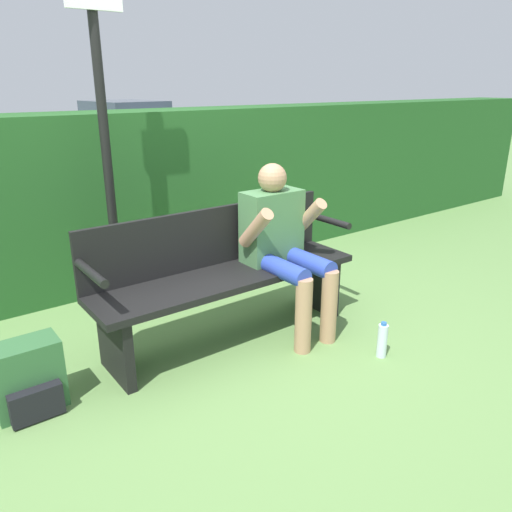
{
  "coord_description": "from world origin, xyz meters",
  "views": [
    {
      "loc": [
        -1.72,
        -2.6,
        1.7
      ],
      "look_at": [
        0.15,
        -0.1,
        0.6
      ],
      "focal_mm": 35.0,
      "sensor_mm": 36.0,
      "label": 1
    }
  ],
  "objects_px": {
    "parked_car": "(126,125)",
    "park_bench": "(224,272)",
    "person_seated": "(283,240)",
    "water_bottle": "(382,340)",
    "backpack": "(28,379)",
    "signpost": "(103,120)"
  },
  "relations": [
    {
      "from": "parked_car",
      "to": "park_bench",
      "type": "bearing_deg",
      "value": 153.86
    },
    {
      "from": "person_seated",
      "to": "water_bottle",
      "type": "xyz_separation_m",
      "value": [
        0.25,
        -0.72,
        -0.54
      ]
    },
    {
      "from": "park_bench",
      "to": "person_seated",
      "type": "bearing_deg",
      "value": -18.87
    },
    {
      "from": "backpack",
      "to": "parked_car",
      "type": "relative_size",
      "value": 0.09
    },
    {
      "from": "person_seated",
      "to": "backpack",
      "type": "relative_size",
      "value": 2.98
    },
    {
      "from": "backpack",
      "to": "person_seated",
      "type": "bearing_deg",
      "value": -2.08
    },
    {
      "from": "park_bench",
      "to": "signpost",
      "type": "distance_m",
      "value": 1.39
    },
    {
      "from": "park_bench",
      "to": "person_seated",
      "type": "height_order",
      "value": "person_seated"
    },
    {
      "from": "park_bench",
      "to": "person_seated",
      "type": "distance_m",
      "value": 0.46
    },
    {
      "from": "water_bottle",
      "to": "signpost",
      "type": "bearing_deg",
      "value": 120.54
    },
    {
      "from": "water_bottle",
      "to": "signpost",
      "type": "height_order",
      "value": "signpost"
    },
    {
      "from": "park_bench",
      "to": "person_seated",
      "type": "xyz_separation_m",
      "value": [
        0.4,
        -0.14,
        0.19
      ]
    },
    {
      "from": "water_bottle",
      "to": "park_bench",
      "type": "bearing_deg",
      "value": 126.97
    },
    {
      "from": "backpack",
      "to": "park_bench",
      "type": "bearing_deg",
      "value": 3.24
    },
    {
      "from": "signpost",
      "to": "backpack",
      "type": "bearing_deg",
      "value": -133.02
    },
    {
      "from": "person_seated",
      "to": "signpost",
      "type": "xyz_separation_m",
      "value": [
        -0.8,
        1.05,
        0.78
      ]
    },
    {
      "from": "park_bench",
      "to": "water_bottle",
      "type": "bearing_deg",
      "value": -53.03
    },
    {
      "from": "water_bottle",
      "to": "parked_car",
      "type": "bearing_deg",
      "value": 74.72
    },
    {
      "from": "park_bench",
      "to": "water_bottle",
      "type": "relative_size",
      "value": 7.65
    },
    {
      "from": "backpack",
      "to": "water_bottle",
      "type": "relative_size",
      "value": 1.61
    },
    {
      "from": "backpack",
      "to": "signpost",
      "type": "height_order",
      "value": "signpost"
    },
    {
      "from": "park_bench",
      "to": "signpost",
      "type": "relative_size",
      "value": 0.75
    }
  ]
}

